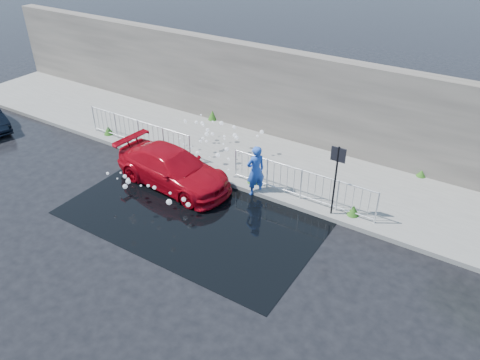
{
  "coord_description": "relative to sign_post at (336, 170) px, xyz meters",
  "views": [
    {
      "loc": [
        8.14,
        -8.45,
        8.76
      ],
      "look_at": [
        1.46,
        2.1,
        1.0
      ],
      "focal_mm": 35.0,
      "sensor_mm": 36.0,
      "label": 1
    }
  ],
  "objects": [
    {
      "name": "retaining_wall",
      "position": [
        -4.2,
        4.1,
        0.18
      ],
      "size": [
        30.0,
        0.6,
        3.5
      ],
      "primitive_type": "cube",
      "color": "#534C46",
      "rests_on": "pavement"
    },
    {
      "name": "pavement",
      "position": [
        -4.2,
        1.9,
        -1.65
      ],
      "size": [
        30.0,
        4.0,
        0.15
      ],
      "primitive_type": "cube",
      "color": "slate",
      "rests_on": "ground"
    },
    {
      "name": "puddle",
      "position": [
        -3.7,
        -2.1,
        -1.72
      ],
      "size": [
        8.0,
        5.0,
        0.01
      ],
      "primitive_type": "cube",
      "color": "black",
      "rests_on": "ground"
    },
    {
      "name": "red_car",
      "position": [
        -5.4,
        -1.1,
        -1.09
      ],
      "size": [
        4.54,
        2.17,
        1.28
      ],
      "primitive_type": "imported",
      "rotation": [
        0.0,
        0.0,
        1.48
      ],
      "color": "#A60613",
      "rests_on": "ground"
    },
    {
      "name": "sign_post",
      "position": [
        0.0,
        0.0,
        0.0
      ],
      "size": [
        0.45,
        0.06,
        2.5
      ],
      "color": "black",
      "rests_on": "ground"
    },
    {
      "name": "railing_right",
      "position": [
        -1.2,
        0.25,
        -0.99
      ],
      "size": [
        5.05,
        0.05,
        1.1
      ],
      "color": "silver",
      "rests_on": "pavement"
    },
    {
      "name": "water_spray",
      "position": [
        -5.26,
        0.21,
        -0.92
      ],
      "size": [
        3.47,
        5.73,
        0.95
      ],
      "color": "white",
      "rests_on": "ground"
    },
    {
      "name": "weeds",
      "position": [
        -4.67,
        1.41,
        -1.4
      ],
      "size": [
        12.17,
        3.93,
        0.42
      ],
      "color": "#245416",
      "rests_on": "pavement"
    },
    {
      "name": "ground",
      "position": [
        -4.2,
        -3.1,
        -1.72
      ],
      "size": [
        90.0,
        90.0,
        0.0
      ],
      "primitive_type": "plane",
      "color": "black",
      "rests_on": "ground"
    },
    {
      "name": "railing_left",
      "position": [
        -8.2,
        0.25,
        -0.99
      ],
      "size": [
        5.05,
        0.05,
        1.1
      ],
      "color": "silver",
      "rests_on": "pavement"
    },
    {
      "name": "curb",
      "position": [
        -4.2,
        -0.1,
        -1.64
      ],
      "size": [
        30.0,
        0.25,
        0.16
      ],
      "primitive_type": "cube",
      "color": "slate",
      "rests_on": "ground"
    },
    {
      "name": "person",
      "position": [
        -2.7,
        -0.1,
        -0.82
      ],
      "size": [
        0.71,
        0.79,
        1.8
      ],
      "primitive_type": "imported",
      "rotation": [
        0.0,
        0.0,
        -2.12
      ],
      "color": "blue",
      "rests_on": "ground"
    }
  ]
}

